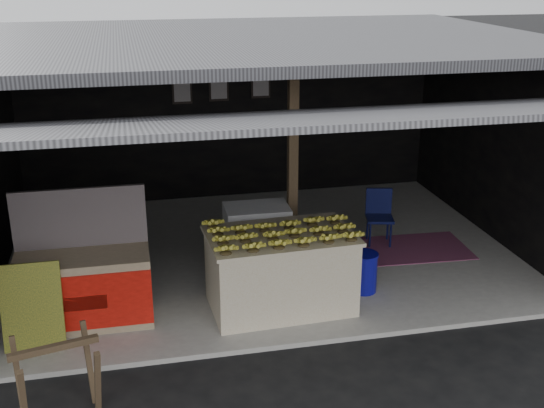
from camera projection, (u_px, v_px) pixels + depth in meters
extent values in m
plane|color=black|center=(307.00, 347.00, 7.34)|extent=(80.00, 80.00, 0.00)
cube|color=gray|center=(261.00, 252.00, 9.62)|extent=(7.00, 5.00, 0.06)
cube|color=black|center=(230.00, 112.00, 11.41)|extent=(7.00, 0.15, 2.90)
cube|color=black|center=(498.00, 137.00, 9.82)|extent=(0.15, 5.00, 2.90)
cube|color=#232326|center=(259.00, 40.00, 8.62)|extent=(7.20, 5.20, 0.12)
cube|color=#232326|center=(344.00, 117.00, 5.53)|extent=(7.40, 2.47, 0.48)
cube|color=brown|center=(293.00, 164.00, 8.63)|extent=(0.12, 0.12, 2.85)
cube|color=beige|center=(280.00, 272.00, 7.91)|extent=(1.66, 1.04, 0.88)
cube|color=beige|center=(281.00, 236.00, 7.76)|extent=(1.72, 1.11, 0.04)
cube|color=white|center=(257.00, 239.00, 8.81)|extent=(0.83, 0.56, 0.91)
cube|color=navy|center=(261.00, 245.00, 8.53)|extent=(0.64, 0.03, 0.27)
cube|color=#B21414|center=(262.00, 268.00, 8.64)|extent=(0.41, 0.02, 0.09)
cube|color=#998466|center=(85.00, 289.00, 7.58)|extent=(1.47, 0.65, 0.82)
cube|color=red|center=(84.00, 303.00, 7.28)|extent=(1.46, 0.03, 0.64)
cube|color=white|center=(84.00, 304.00, 7.27)|extent=(0.50, 0.01, 0.16)
cube|color=#181E48|center=(79.00, 218.00, 7.57)|extent=(1.46, 0.06, 0.68)
cube|color=black|center=(32.00, 307.00, 7.08)|extent=(0.62, 0.23, 0.92)
cube|color=brown|center=(24.00, 402.00, 5.79)|extent=(0.12, 0.29, 0.76)
cube|color=brown|center=(98.00, 383.00, 6.05)|extent=(0.12, 0.29, 0.76)
cube|color=brown|center=(18.00, 379.00, 6.11)|extent=(0.12, 0.29, 0.76)
cube|color=brown|center=(89.00, 362.00, 6.37)|extent=(0.12, 0.29, 0.76)
cube|color=brown|center=(54.00, 348.00, 5.96)|extent=(0.77, 0.24, 0.06)
cylinder|color=#0B0B7C|center=(364.00, 273.00, 8.36)|extent=(0.32, 0.32, 0.47)
cylinder|color=#0A0E39|center=(370.00, 235.00, 9.62)|extent=(0.03, 0.03, 0.39)
cylinder|color=#0A0E39|center=(391.00, 235.00, 9.62)|extent=(0.03, 0.03, 0.39)
cylinder|color=#0A0E39|center=(367.00, 227.00, 9.89)|extent=(0.03, 0.03, 0.39)
cylinder|color=#0A0E39|center=(388.00, 227.00, 9.89)|extent=(0.03, 0.03, 0.39)
cube|color=#0A0E39|center=(380.00, 218.00, 9.69)|extent=(0.45, 0.45, 0.04)
cube|color=#0A0E39|center=(379.00, 201.00, 9.78)|extent=(0.37, 0.12, 0.40)
cube|color=maroon|center=(414.00, 248.00, 9.65)|extent=(1.55, 1.08, 0.01)
cube|color=black|center=(182.00, 91.00, 11.02)|extent=(0.32, 0.03, 0.42)
cube|color=#4C4C59|center=(182.00, 91.00, 11.00)|extent=(0.26, 0.02, 0.34)
cube|color=black|center=(219.00, 88.00, 11.13)|extent=(0.32, 0.03, 0.42)
cube|color=#4C4C59|center=(219.00, 88.00, 11.11)|extent=(0.26, 0.02, 0.34)
cube|color=black|center=(261.00, 85.00, 11.27)|extent=(0.32, 0.03, 0.42)
cube|color=#4C4C59|center=(261.00, 86.00, 11.25)|extent=(0.26, 0.02, 0.34)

